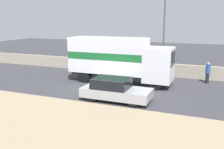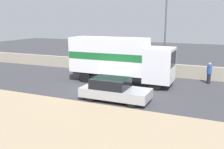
{
  "view_description": "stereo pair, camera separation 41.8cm",
  "coord_description": "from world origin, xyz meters",
  "px_view_note": "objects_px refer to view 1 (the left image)",
  "views": [
    {
      "loc": [
        6.52,
        -15.38,
        4.99
      ],
      "look_at": [
        -0.04,
        0.78,
        1.13
      ],
      "focal_mm": 40.0,
      "sensor_mm": 36.0,
      "label": 1
    },
    {
      "loc": [
        6.91,
        -15.21,
        4.99
      ],
      "look_at": [
        -0.04,
        0.78,
        1.13
      ],
      "focal_mm": 40.0,
      "sensor_mm": 36.0,
      "label": 2
    }
  ],
  "objects_px": {
    "car_hatchback": "(115,90)",
    "pedestrian": "(208,72)",
    "box_truck": "(118,58)",
    "street_lamp": "(164,29)"
  },
  "relations": [
    {
      "from": "car_hatchback",
      "to": "pedestrian",
      "type": "xyz_separation_m",
      "value": [
        5.26,
        6.86,
        0.18
      ]
    },
    {
      "from": "box_truck",
      "to": "car_hatchback",
      "type": "xyz_separation_m",
      "value": [
        1.44,
        -4.32,
        -1.32
      ]
    },
    {
      "from": "box_truck",
      "to": "car_hatchback",
      "type": "bearing_deg",
      "value": -71.6
    },
    {
      "from": "pedestrian",
      "to": "street_lamp",
      "type": "bearing_deg",
      "value": 171.54
    },
    {
      "from": "street_lamp",
      "to": "car_hatchback",
      "type": "height_order",
      "value": "street_lamp"
    },
    {
      "from": "car_hatchback",
      "to": "pedestrian",
      "type": "bearing_deg",
      "value": 52.51
    },
    {
      "from": "car_hatchback",
      "to": "pedestrian",
      "type": "distance_m",
      "value": 8.64
    },
    {
      "from": "box_truck",
      "to": "car_hatchback",
      "type": "relative_size",
      "value": 1.9
    },
    {
      "from": "car_hatchback",
      "to": "pedestrian",
      "type": "height_order",
      "value": "pedestrian"
    },
    {
      "from": "box_truck",
      "to": "pedestrian",
      "type": "distance_m",
      "value": 7.25
    }
  ]
}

